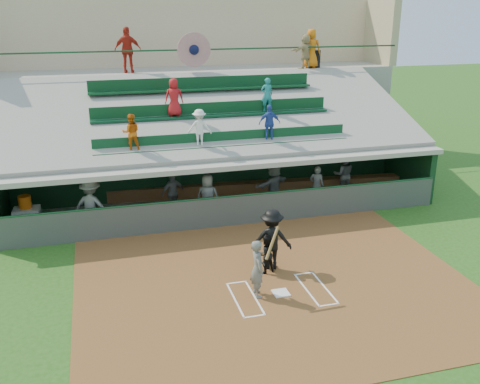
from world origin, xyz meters
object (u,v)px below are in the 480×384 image
object	(u,v)px
water_cooler	(25,202)
white_table	(28,219)
batter_at_plate	(258,268)
trash_bin	(315,59)
home_plate	(281,293)
catcher	(265,254)

from	to	relation	value
water_cooler	white_table	bearing A→B (deg)	-69.77
batter_at_plate	trash_bin	distance (m)	14.72
home_plate	trash_bin	size ratio (longest dim) A/B	0.53
white_table	batter_at_plate	bearing A→B (deg)	-43.03
catcher	home_plate	bearing A→B (deg)	81.06
home_plate	water_cooler	world-z (taller)	water_cooler
water_cooler	trash_bin	xyz separation A→B (m)	(13.14, 5.95, 3.98)
home_plate	white_table	distance (m)	9.64
water_cooler	trash_bin	world-z (taller)	trash_bin
home_plate	trash_bin	distance (m)	14.77
batter_at_plate	water_cooler	bearing A→B (deg)	134.90
batter_at_plate	white_table	distance (m)	9.11
white_table	water_cooler	distance (m)	0.61
batter_at_plate	catcher	xyz separation A→B (m)	(0.61, 1.21, -0.24)
catcher	trash_bin	distance (m)	13.50
catcher	trash_bin	size ratio (longest dim) A/B	1.44
home_plate	catcher	size ratio (longest dim) A/B	0.37
home_plate	water_cooler	size ratio (longest dim) A/B	0.99
white_table	trash_bin	xyz separation A→B (m)	(13.12, 6.00, 4.58)
white_table	trash_bin	distance (m)	15.14
white_table	home_plate	bearing A→B (deg)	-40.72
home_plate	batter_at_plate	bearing A→B (deg)	171.64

